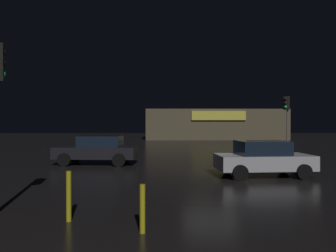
{
  "coord_description": "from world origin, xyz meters",
  "views": [
    {
      "loc": [
        -2.25,
        -14.84,
        2.21
      ],
      "look_at": [
        -1.92,
        2.4,
        2.07
      ],
      "focal_mm": 34.5,
      "sensor_mm": 36.0,
      "label": 1
    }
  ],
  "objects": [
    {
      "name": "car_near",
      "position": [
        1.98,
        -1.48,
        0.76
      ],
      "size": [
        3.98,
        2.24,
        1.49
      ],
      "color": "#B7B7BF",
      "rests_on": "ground"
    },
    {
      "name": "ground_plane",
      "position": [
        0.0,
        0.0,
        0.0
      ],
      "size": [
        120.0,
        120.0,
        0.0
      ],
      "primitive_type": "plane",
      "color": "black"
    },
    {
      "name": "car_far",
      "position": [
        -5.73,
        2.6,
        0.8
      ],
      "size": [
        4.43,
        2.2,
        1.54
      ],
      "color": "black",
      "rests_on": "ground"
    },
    {
      "name": "store_building",
      "position": [
        5.19,
        30.92,
        2.08
      ],
      "size": [
        19.12,
        7.39,
        4.15
      ],
      "color": "brown",
      "rests_on": "ground"
    },
    {
      "name": "bollard_kerb_a",
      "position": [
        -2.64,
        -8.36,
        0.49
      ],
      "size": [
        0.11,
        0.11,
        0.98
      ],
      "primitive_type": "cylinder",
      "color": "gold",
      "rests_on": "ground"
    },
    {
      "name": "bollard_kerb_b",
      "position": [
        -4.35,
        -7.55,
        0.57
      ],
      "size": [
        0.12,
        0.12,
        1.13
      ],
      "primitive_type": "cylinder",
      "color": "gold",
      "rests_on": "ground"
    },
    {
      "name": "traffic_signal_opposite",
      "position": [
        6.1,
        6.54,
        3.06
      ],
      "size": [
        0.42,
        0.42,
        4.03
      ],
      "color": "#595B60",
      "rests_on": "ground"
    }
  ]
}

